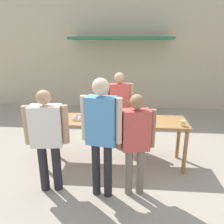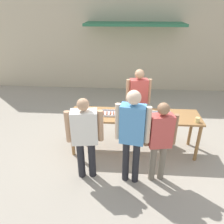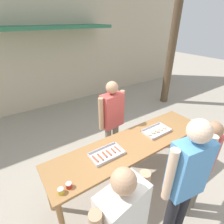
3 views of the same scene
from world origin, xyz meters
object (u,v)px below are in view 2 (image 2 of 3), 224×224
person_server_behind_table (138,97)px  person_customer_holding_hotdog (85,134)px  condiment_jar_mustard (74,117)px  person_customer_with_cup (160,137)px  food_tray_sausages (112,114)px  food_tray_buns (160,115)px  beer_cup (197,120)px  person_customer_waiting_in_line (132,131)px  condiment_jar_ketchup (80,116)px

person_server_behind_table → person_customer_holding_hotdog: bearing=-129.0°
condiment_jar_mustard → person_customer_with_cup: person_customer_with_cup is taller
food_tray_sausages → condiment_jar_mustard: 0.79m
person_customer_with_cup → person_customer_holding_hotdog: bearing=-9.4°
food_tray_sausages → food_tray_buns: (1.02, 0.00, 0.01)m
person_customer_with_cup → food_tray_buns: bearing=-106.8°
food_tray_sausages → food_tray_buns: food_tray_buns is taller
beer_cup → person_customer_with_cup: 1.05m
person_customer_holding_hotdog → person_customer_with_cup: person_customer_holding_hotdog is taller
food_tray_buns → person_customer_with_cup: 0.90m
food_tray_sausages → person_customer_holding_hotdog: 1.00m
person_server_behind_table → person_customer_waiting_in_line: bearing=-103.1°
beer_cup → person_customer_holding_hotdog: bearing=-162.3°
food_tray_buns → beer_cup: (0.70, -0.23, 0.03)m
food_tray_sausages → person_server_behind_table: size_ratio=0.28×
condiment_jar_ketchup → food_tray_sausages: bearing=18.2°
food_tray_buns → person_server_behind_table: bearing=121.4°
food_tray_sausages → food_tray_buns: bearing=0.0°
beer_cup → person_server_behind_table: 1.48m
person_customer_with_cup → person_customer_waiting_in_line: size_ratio=0.87×
condiment_jar_ketchup → beer_cup: size_ratio=0.74×
person_customer_with_cup → person_server_behind_table: bearing=-88.3°
person_customer_with_cup → person_customer_waiting_in_line: 0.52m
condiment_jar_ketchup → condiment_jar_mustard: bearing=-169.3°
condiment_jar_ketchup → beer_cup: beer_cup is taller
food_tray_sausages → person_customer_with_cup: person_customer_with_cup is taller
person_customer_with_cup → person_customer_waiting_in_line: person_customer_waiting_in_line is taller
condiment_jar_mustard → food_tray_sausages: bearing=17.2°
food_tray_sausages → condiment_jar_ketchup: (-0.65, -0.21, 0.02)m
beer_cup → person_server_behind_table: person_server_behind_table is taller
food_tray_sausages → person_server_behind_table: person_server_behind_table is taller
condiment_jar_mustard → person_customer_with_cup: 1.78m
condiment_jar_ketchup → beer_cup: (2.37, -0.01, 0.02)m
condiment_jar_mustard → person_customer_holding_hotdog: size_ratio=0.05×
beer_cup → person_customer_holding_hotdog: (-2.13, -0.68, 0.01)m
condiment_jar_mustard → person_customer_waiting_in_line: 1.39m
condiment_jar_ketchup → person_server_behind_table: (1.23, 0.93, 0.08)m
condiment_jar_mustard → person_server_behind_table: size_ratio=0.04×
condiment_jar_mustard → condiment_jar_ketchup: 0.10m
food_tray_buns → beer_cup: 0.74m
condiment_jar_ketchup → person_customer_holding_hotdog: bearing=-71.0°
person_server_behind_table → person_customer_holding_hotdog: (-0.99, -1.62, -0.04)m
food_tray_buns → person_customer_holding_hotdog: person_customer_holding_hotdog is taller
beer_cup → person_customer_waiting_in_line: 1.51m
person_server_behind_table → person_customer_waiting_in_line: (-0.17, -1.68, 0.09)m
food_tray_sausages → person_server_behind_table: (0.58, 0.71, 0.10)m
condiment_jar_mustard → condiment_jar_ketchup: bearing=10.7°
person_customer_holding_hotdog → person_server_behind_table: bearing=-129.0°
food_tray_buns → person_customer_waiting_in_line: 1.16m
beer_cup → person_customer_holding_hotdog: 2.23m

